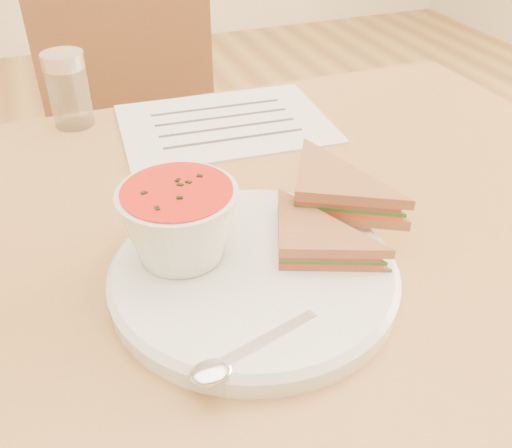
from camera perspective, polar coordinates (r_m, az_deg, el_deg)
name	(u,v)px	position (r m, az deg, el deg)	size (l,w,h in m)	color
dining_table	(238,437)	(0.88, -1.78, -20.49)	(1.00, 0.70, 0.75)	brown
chair_far	(132,184)	(1.29, -12.33, 3.91)	(0.39, 0.39, 0.88)	brown
plate	(254,275)	(0.53, -0.23, -5.13)	(0.27, 0.27, 0.02)	white
soup_bowl	(180,226)	(0.52, -7.61, -0.23)	(0.11, 0.11, 0.07)	white
sandwich_half_a	(279,263)	(0.50, 2.29, -3.89)	(0.10, 0.10, 0.03)	#AE663D
sandwich_half_b	(294,207)	(0.55, 3.81, 1.72)	(0.11, 0.11, 0.03)	#AE663D
spoon	(263,342)	(0.45, 0.74, -11.75)	(0.17, 0.03, 0.01)	silver
paper_menu	(225,123)	(0.82, -3.14, 10.01)	(0.29, 0.21, 0.00)	white
condiment_shaker	(69,90)	(0.84, -18.23, 12.63)	(0.06, 0.06, 0.10)	silver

